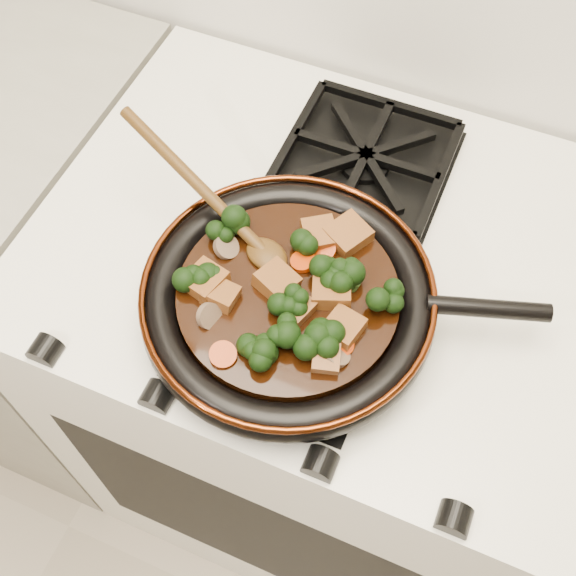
% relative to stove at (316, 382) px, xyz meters
% --- Properties ---
extents(stove, '(0.76, 0.60, 0.90)m').
position_rel_stove_xyz_m(stove, '(0.00, 0.00, 0.00)').
color(stove, white).
rests_on(stove, ground).
extents(burner_grate_front, '(0.23, 0.23, 0.03)m').
position_rel_stove_xyz_m(burner_grate_front, '(0.00, -0.14, 0.46)').
color(burner_grate_front, black).
rests_on(burner_grate_front, stove).
extents(burner_grate_back, '(0.23, 0.23, 0.03)m').
position_rel_stove_xyz_m(burner_grate_back, '(0.00, 0.14, 0.46)').
color(burner_grate_back, black).
rests_on(burner_grate_back, stove).
extents(skillet, '(0.46, 0.35, 0.05)m').
position_rel_stove_xyz_m(skillet, '(-0.00, -0.12, 0.49)').
color(skillet, black).
rests_on(skillet, burner_grate_front).
extents(braising_sauce, '(0.26, 0.26, 0.02)m').
position_rel_stove_xyz_m(braising_sauce, '(-0.00, -0.12, 0.50)').
color(braising_sauce, black).
rests_on(braising_sauce, skillet).
extents(tofu_cube_0, '(0.06, 0.06, 0.03)m').
position_rel_stove_xyz_m(tofu_cube_0, '(0.04, -0.10, 0.52)').
color(tofu_cube_0, brown).
rests_on(tofu_cube_0, braising_sauce).
extents(tofu_cube_1, '(0.06, 0.06, 0.03)m').
position_rel_stove_xyz_m(tofu_cube_1, '(0.03, -0.03, 0.52)').
color(tofu_cube_1, brown).
rests_on(tofu_cube_1, braising_sauce).
extents(tofu_cube_2, '(0.05, 0.05, 0.02)m').
position_rel_stove_xyz_m(tofu_cube_2, '(0.01, -0.14, 0.52)').
color(tofu_cube_2, brown).
rests_on(tofu_cube_2, braising_sauce).
extents(tofu_cube_3, '(0.05, 0.05, 0.03)m').
position_rel_stove_xyz_m(tofu_cube_3, '(-0.10, -0.15, 0.52)').
color(tofu_cube_3, brown).
rests_on(tofu_cube_3, braising_sauce).
extents(tofu_cube_4, '(0.06, 0.06, 0.03)m').
position_rel_stove_xyz_m(tofu_cube_4, '(0.00, -0.04, 0.52)').
color(tofu_cube_4, brown).
rests_on(tofu_cube_4, braising_sauce).
extents(tofu_cube_5, '(0.04, 0.04, 0.03)m').
position_rel_stove_xyz_m(tofu_cube_5, '(-0.07, -0.16, 0.52)').
color(tofu_cube_5, brown).
rests_on(tofu_cube_5, braising_sauce).
extents(tofu_cube_6, '(0.06, 0.05, 0.03)m').
position_rel_stove_xyz_m(tofu_cube_6, '(-0.02, -0.12, 0.52)').
color(tofu_cube_6, brown).
rests_on(tofu_cube_6, braising_sauce).
extents(tofu_cube_7, '(0.04, 0.04, 0.02)m').
position_rel_stove_xyz_m(tofu_cube_7, '(0.07, -0.19, 0.52)').
color(tofu_cube_7, brown).
rests_on(tofu_cube_7, braising_sauce).
extents(tofu_cube_8, '(0.05, 0.05, 0.02)m').
position_rel_stove_xyz_m(tofu_cube_8, '(0.07, -0.15, 0.52)').
color(tofu_cube_8, brown).
rests_on(tofu_cube_8, braising_sauce).
extents(broccoli_floret_0, '(0.07, 0.07, 0.06)m').
position_rel_stove_xyz_m(broccoli_floret_0, '(-0.10, -0.15, 0.52)').
color(broccoli_floret_0, black).
rests_on(broccoli_floret_0, braising_sauce).
extents(broccoli_floret_1, '(0.09, 0.09, 0.07)m').
position_rel_stove_xyz_m(broccoli_floret_1, '(0.06, -0.09, 0.52)').
color(broccoli_floret_1, black).
rests_on(broccoli_floret_1, braising_sauce).
extents(broccoli_floret_2, '(0.08, 0.08, 0.06)m').
position_rel_stove_xyz_m(broccoli_floret_2, '(-0.00, -0.05, 0.52)').
color(broccoli_floret_2, black).
rests_on(broccoli_floret_2, braising_sauce).
extents(broccoli_floret_3, '(0.07, 0.07, 0.06)m').
position_rel_stove_xyz_m(broccoli_floret_3, '(0.01, -0.15, 0.52)').
color(broccoli_floret_3, black).
rests_on(broccoli_floret_3, braising_sauce).
extents(broccoli_floret_4, '(0.09, 0.09, 0.07)m').
position_rel_stove_xyz_m(broccoli_floret_4, '(-0.10, -0.08, 0.52)').
color(broccoli_floret_4, black).
rests_on(broccoli_floret_4, braising_sauce).
extents(broccoli_floret_5, '(0.08, 0.07, 0.07)m').
position_rel_stove_xyz_m(broccoli_floret_5, '(0.03, -0.09, 0.52)').
color(broccoli_floret_5, black).
rests_on(broccoli_floret_5, braising_sauce).
extents(broccoli_floret_6, '(0.07, 0.07, 0.07)m').
position_rel_stove_xyz_m(broccoli_floret_6, '(0.10, -0.09, 0.52)').
color(broccoli_floret_6, black).
rests_on(broccoli_floret_6, braising_sauce).
extents(broccoli_floret_7, '(0.09, 0.09, 0.06)m').
position_rel_stove_xyz_m(broccoli_floret_7, '(0.02, -0.18, 0.52)').
color(broccoli_floret_7, black).
rests_on(broccoli_floret_7, braising_sauce).
extents(broccoli_floret_8, '(0.06, 0.07, 0.06)m').
position_rel_stove_xyz_m(broccoli_floret_8, '(-0.00, -0.21, 0.52)').
color(broccoli_floret_8, black).
rests_on(broccoli_floret_8, braising_sauce).
extents(broccoli_floret_9, '(0.09, 0.08, 0.07)m').
position_rel_stove_xyz_m(broccoli_floret_9, '(0.06, -0.17, 0.52)').
color(broccoli_floret_9, black).
rests_on(broccoli_floret_9, braising_sauce).
extents(carrot_coin_0, '(0.03, 0.03, 0.02)m').
position_rel_stove_xyz_m(carrot_coin_0, '(0.08, -0.16, 0.51)').
color(carrot_coin_0, '#B83105').
rests_on(carrot_coin_0, braising_sauce).
extents(carrot_coin_1, '(0.03, 0.03, 0.02)m').
position_rel_stove_xyz_m(carrot_coin_1, '(0.01, -0.05, 0.51)').
color(carrot_coin_1, '#B83105').
rests_on(carrot_coin_1, braising_sauce).
extents(carrot_coin_2, '(0.03, 0.03, 0.02)m').
position_rel_stove_xyz_m(carrot_coin_2, '(-0.04, -0.23, 0.51)').
color(carrot_coin_2, '#B83105').
rests_on(carrot_coin_2, braising_sauce).
extents(carrot_coin_3, '(0.03, 0.03, 0.01)m').
position_rel_stove_xyz_m(carrot_coin_3, '(-0.00, -0.08, 0.51)').
color(carrot_coin_3, '#B83105').
rests_on(carrot_coin_3, braising_sauce).
extents(mushroom_slice_0, '(0.03, 0.03, 0.03)m').
position_rel_stove_xyz_m(mushroom_slice_0, '(-0.07, -0.19, 0.52)').
color(mushroom_slice_0, brown).
rests_on(mushroom_slice_0, braising_sauce).
extents(mushroom_slice_1, '(0.03, 0.03, 0.02)m').
position_rel_stove_xyz_m(mushroom_slice_1, '(-0.10, -0.10, 0.52)').
color(mushroom_slice_1, brown).
rests_on(mushroom_slice_1, braising_sauce).
extents(mushroom_slice_2, '(0.05, 0.05, 0.03)m').
position_rel_stove_xyz_m(mushroom_slice_2, '(0.07, -0.18, 0.52)').
color(mushroom_slice_2, brown).
rests_on(mushroom_slice_2, braising_sauce).
extents(wooden_spoon, '(0.16, 0.08, 0.25)m').
position_rel_stove_xyz_m(wooden_spoon, '(-0.11, -0.06, 0.53)').
color(wooden_spoon, '#492E0F').
rests_on(wooden_spoon, braising_sauce).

